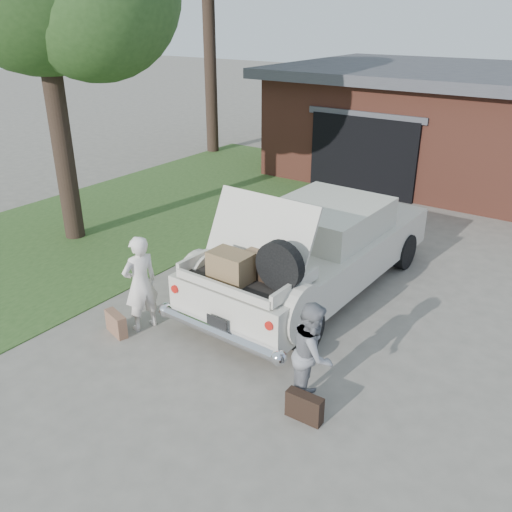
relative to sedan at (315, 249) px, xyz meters
The scene contains 8 objects.
ground 2.15m from the sedan, 100.84° to the right, with size 90.00×90.00×0.00m, color gray.
grass_strip 6.02m from the sedan, 169.84° to the left, with size 6.00×16.00×0.02m, color #2D4C1E.
house 9.58m from the sedan, 86.34° to the left, with size 12.80×7.80×3.30m.
sedan is the anchor object (origin of this frame).
woman_left 3.24m from the sedan, 120.30° to the right, with size 0.60×0.39×1.64m, color white.
woman_right 3.22m from the sedan, 60.82° to the right, with size 0.72×0.56×1.49m, color gray.
suitcase_left 3.76m from the sedan, 120.12° to the right, with size 0.49×0.16×0.38m, color #8F6249.
suitcase_right 3.69m from the sedan, 62.10° to the right, with size 0.50×0.16×0.38m, color black.
Camera 1 is at (4.75, -6.15, 4.82)m, focal length 38.00 mm.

